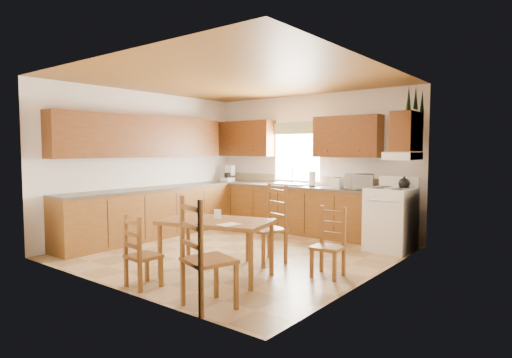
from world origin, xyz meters
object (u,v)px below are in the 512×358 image
Objects in this scene: stove at (391,220)px; chair_far_left at (266,224)px; microwave at (359,182)px; dining_table at (216,248)px; chair_near_left at (143,251)px; chair_far_right at (328,243)px; chair_near_right at (209,253)px.

chair_far_left is at bearing -119.71° from stove.
stove is 0.89× the size of chair_far_left.
dining_table is at bearing -119.96° from microwave.
dining_table is at bearing -111.30° from chair_near_left.
chair_far_left reaches higher than stove.
microwave is at bearing -98.55° from chair_near_left.
chair_far_right is (-0.10, -1.89, -0.05)m from stove.
chair_far_left is at bearing -121.74° from microwave.
chair_near_left is 0.75× the size of chair_near_right.
microwave is 0.53× the size of chair_near_left.
chair_near_right is 1.86m from chair_far_left.
chair_far_left is 1.03m from chair_far_right.
chair_near_right reaches higher than stove.
chair_far_right is at bearing -95.10° from microwave.
chair_far_left is at bearing 172.15° from chair_far_right.
stove is 1.12× the size of chair_far_right.
microwave is at bearing 97.03° from chair_far_left.
microwave reaches higher than chair_near_right.
stove is at bearing 76.76° from chair_far_left.
microwave reaches higher than dining_table.
chair_far_right is at bearing 23.05° from dining_table.
dining_table is 1.42m from chair_far_right.
chair_near_left is 0.97× the size of chair_far_right.
stove is 1.89m from chair_far_right.
stove is 2.16× the size of microwave.
stove reaches higher than chair_near_left.
chair_near_right is (-0.55, -3.59, 0.07)m from stove.
microwave is 2.35m from chair_far_right.
chair_far_right is at bearing 14.95° from chair_far_left.
microwave is at bearing 100.86° from chair_far_right.
chair_far_right is (0.59, -2.19, -0.62)m from microwave.
chair_near_left is (-0.41, -0.82, 0.06)m from dining_table.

